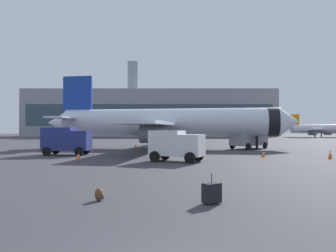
{
  "coord_description": "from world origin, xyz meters",
  "views": [
    {
      "loc": [
        -0.0,
        -5.22,
        2.68
      ],
      "look_at": [
        0.02,
        23.45,
        3.0
      ],
      "focal_mm": 33.93,
      "sensor_mm": 36.0,
      "label": 1
    }
  ],
  "objects_px": {
    "cargo_van": "(176,144)",
    "safety_cone_far": "(330,154)",
    "traveller_backpack": "(99,195)",
    "service_truck": "(66,140)",
    "fuel_truck": "(248,136)",
    "rolling_suitcase": "(211,193)",
    "safety_cone_mid": "(263,154)",
    "safety_cone_near": "(135,146)",
    "airplane_taxiing": "(322,129)",
    "safety_cone_outer": "(78,156)",
    "airplane_at_gate": "(166,123)"
  },
  "relations": [
    {
      "from": "airplane_at_gate",
      "to": "safety_cone_mid",
      "type": "relative_size",
      "value": 58.9
    },
    {
      "from": "airplane_taxiing",
      "to": "safety_cone_far",
      "type": "height_order",
      "value": "airplane_taxiing"
    },
    {
      "from": "airplane_at_gate",
      "to": "safety_cone_outer",
      "type": "xyz_separation_m",
      "value": [
        -7.8,
        -16.13,
        -3.36
      ]
    },
    {
      "from": "airplane_at_gate",
      "to": "fuel_truck",
      "type": "distance_m",
      "value": 11.53
    },
    {
      "from": "safety_cone_far",
      "to": "rolling_suitcase",
      "type": "xyz_separation_m",
      "value": [
        -13.4,
        -17.78,
        -0.02
      ]
    },
    {
      "from": "safety_cone_far",
      "to": "traveller_backpack",
      "type": "relative_size",
      "value": 1.72
    },
    {
      "from": "safety_cone_near",
      "to": "traveller_backpack",
      "type": "distance_m",
      "value": 33.1
    },
    {
      "from": "cargo_van",
      "to": "safety_cone_far",
      "type": "bearing_deg",
      "value": 10.8
    },
    {
      "from": "airplane_at_gate",
      "to": "airplane_taxiing",
      "type": "relative_size",
      "value": 1.43
    },
    {
      "from": "safety_cone_far",
      "to": "rolling_suitcase",
      "type": "bearing_deg",
      "value": -127.0
    },
    {
      "from": "rolling_suitcase",
      "to": "traveller_backpack",
      "type": "bearing_deg",
      "value": 173.66
    },
    {
      "from": "airplane_taxiing",
      "to": "fuel_truck",
      "type": "bearing_deg",
      "value": -122.98
    },
    {
      "from": "airplane_taxiing",
      "to": "airplane_at_gate",
      "type": "bearing_deg",
      "value": -129.86
    },
    {
      "from": "airplane_taxiing",
      "to": "safety_cone_near",
      "type": "xyz_separation_m",
      "value": [
        -56.4,
        -61.59,
        -2.55
      ]
    },
    {
      "from": "fuel_truck",
      "to": "safety_cone_far",
      "type": "height_order",
      "value": "fuel_truck"
    },
    {
      "from": "safety_cone_mid",
      "to": "rolling_suitcase",
      "type": "distance_m",
      "value": 21.06
    },
    {
      "from": "safety_cone_mid",
      "to": "safety_cone_near",
      "type": "bearing_deg",
      "value": 135.07
    },
    {
      "from": "cargo_van",
      "to": "traveller_backpack",
      "type": "bearing_deg",
      "value": -102.56
    },
    {
      "from": "safety_cone_mid",
      "to": "airplane_at_gate",
      "type": "bearing_deg",
      "value": 125.68
    },
    {
      "from": "airplane_taxiing",
      "to": "traveller_backpack",
      "type": "bearing_deg",
      "value": -119.88
    },
    {
      "from": "cargo_van",
      "to": "traveller_backpack",
      "type": "distance_m",
      "value": 15.0
    },
    {
      "from": "fuel_truck",
      "to": "safety_cone_near",
      "type": "height_order",
      "value": "fuel_truck"
    },
    {
      "from": "cargo_van",
      "to": "airplane_taxiing",
      "type": "bearing_deg",
      "value": 57.43
    },
    {
      "from": "service_truck",
      "to": "safety_cone_near",
      "type": "xyz_separation_m",
      "value": [
        6.14,
        11.53,
        -1.3
      ]
    },
    {
      "from": "service_truck",
      "to": "fuel_truck",
      "type": "height_order",
      "value": "fuel_truck"
    },
    {
      "from": "airplane_taxiing",
      "to": "cargo_van",
      "type": "height_order",
      "value": "airplane_taxiing"
    },
    {
      "from": "airplane_taxiing",
      "to": "safety_cone_outer",
      "type": "bearing_deg",
      "value": -127.33
    },
    {
      "from": "traveller_backpack",
      "to": "safety_cone_outer",
      "type": "bearing_deg",
      "value": 108.35
    },
    {
      "from": "airplane_taxiing",
      "to": "safety_cone_mid",
      "type": "height_order",
      "value": "airplane_taxiing"
    },
    {
      "from": "safety_cone_near",
      "to": "safety_cone_mid",
      "type": "distance_m",
      "value": 19.71
    },
    {
      "from": "safety_cone_mid",
      "to": "traveller_backpack",
      "type": "distance_m",
      "value": 22.53
    },
    {
      "from": "airplane_taxiing",
      "to": "traveller_backpack",
      "type": "xyz_separation_m",
      "value": [
        -54.37,
        -94.62,
        -2.63
      ]
    },
    {
      "from": "safety_cone_near",
      "to": "rolling_suitcase",
      "type": "xyz_separation_m",
      "value": [
        6.19,
        -33.5,
        0.08
      ]
    },
    {
      "from": "service_truck",
      "to": "safety_cone_outer",
      "type": "bearing_deg",
      "value": -62.19
    },
    {
      "from": "airplane_at_gate",
      "to": "safety_cone_far",
      "type": "relative_size",
      "value": 43.27
    },
    {
      "from": "fuel_truck",
      "to": "cargo_van",
      "type": "relative_size",
      "value": 1.25
    },
    {
      "from": "service_truck",
      "to": "fuel_truck",
      "type": "relative_size",
      "value": 0.81
    },
    {
      "from": "service_truck",
      "to": "safety_cone_far",
      "type": "height_order",
      "value": "service_truck"
    },
    {
      "from": "cargo_van",
      "to": "safety_cone_far",
      "type": "height_order",
      "value": "cargo_van"
    },
    {
      "from": "safety_cone_mid",
      "to": "safety_cone_outer",
      "type": "bearing_deg",
      "value": -170.63
    },
    {
      "from": "service_truck",
      "to": "rolling_suitcase",
      "type": "xyz_separation_m",
      "value": [
        12.33,
        -21.97,
        -1.22
      ]
    },
    {
      "from": "rolling_suitcase",
      "to": "fuel_truck",
      "type": "bearing_deg",
      "value": 73.54
    },
    {
      "from": "safety_cone_mid",
      "to": "rolling_suitcase",
      "type": "xyz_separation_m",
      "value": [
        -7.77,
        -19.57,
        0.09
      ]
    },
    {
      "from": "airplane_taxiing",
      "to": "rolling_suitcase",
      "type": "height_order",
      "value": "airplane_taxiing"
    },
    {
      "from": "airplane_taxiing",
      "to": "safety_cone_outer",
      "type": "distance_m",
      "value": 98.59
    },
    {
      "from": "service_truck",
      "to": "rolling_suitcase",
      "type": "bearing_deg",
      "value": -60.7
    },
    {
      "from": "traveller_backpack",
      "to": "safety_cone_mid",
      "type": "bearing_deg",
      "value": 58.02
    },
    {
      "from": "service_truck",
      "to": "airplane_taxiing",
      "type": "bearing_deg",
      "value": 49.46
    },
    {
      "from": "airplane_taxiing",
      "to": "safety_cone_mid",
      "type": "distance_m",
      "value": 86.66
    },
    {
      "from": "airplane_taxiing",
      "to": "safety_cone_far",
      "type": "bearing_deg",
      "value": -115.46
    }
  ]
}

